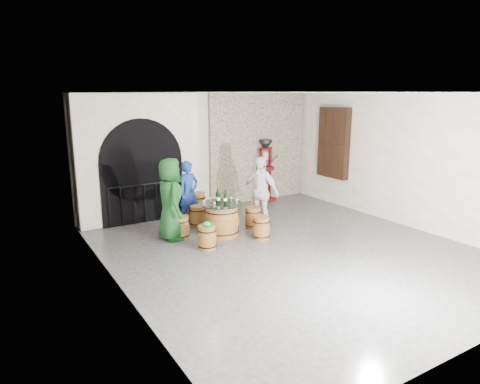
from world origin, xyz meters
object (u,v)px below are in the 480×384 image
barrel_stool_right (253,218)px  person_white (260,192)px  wine_bottle_left (218,197)px  barrel_stool_near_right (261,228)px  corking_press (265,166)px  side_barrel (197,205)px  barrel_table (222,219)px  barrel_stool_left (181,227)px  person_green (170,199)px  wine_bottle_right (217,196)px  person_blue (189,192)px  barrel_stool_far (198,216)px  wine_bottle_center (225,198)px  barrel_stool_near_left (207,237)px

barrel_stool_right → person_white: 0.64m
person_white → wine_bottle_left: person_white is taller
barrel_stool_near_right → corking_press: bearing=54.1°
corking_press → side_barrel: bearing=177.7°
barrel_table → barrel_stool_left: 0.94m
person_green → barrel_table: bearing=-100.3°
barrel_stool_left → barrel_stool_right: size_ratio=1.00×
wine_bottle_right → side_barrel: wine_bottle_right is taller
person_blue → barrel_table: bearing=-94.0°
barrel_stool_far → barrel_table: bearing=-79.7°
person_blue → corking_press: (2.90, 0.86, 0.29)m
wine_bottle_right → corking_press: size_ratio=0.18×
person_blue → wine_bottle_left: bearing=-95.8°
barrel_stool_far → side_barrel: 0.89m
barrel_stool_near_right → wine_bottle_center: wine_bottle_center is taller
barrel_stool_near_left → wine_bottle_right: 1.21m
barrel_table → barrel_stool_far: size_ratio=1.92×
barrel_stool_right → wine_bottle_right: size_ratio=1.57×
barrel_table → barrel_stool_near_left: bearing=-137.7°
wine_bottle_left → wine_bottle_right: size_ratio=1.00×
barrel_table → wine_bottle_right: bearing=95.1°
barrel_table → side_barrel: (0.20, 1.72, -0.06)m
wine_bottle_center → side_barrel: wine_bottle_center is taller
barrel_stool_left → person_white: (2.01, -0.17, 0.61)m
person_white → wine_bottle_center: 1.09m
person_blue → barrel_stool_left: bearing=-138.4°
person_green → side_barrel: bearing=-35.1°
corking_press → barrel_table: bearing=-153.1°
corking_press → wine_bottle_right: bearing=-155.4°
side_barrel → corking_press: size_ratio=0.34×
person_white → wine_bottle_right: size_ratio=5.29×
corking_press → barrel_stool_near_right: bearing=-137.5°
barrel_stool_near_left → side_barrel: size_ratio=0.81×
person_green → corking_press: bearing=-56.6°
wine_bottle_center → corking_press: size_ratio=0.18×
side_barrel → corking_press: bearing=9.3°
person_blue → wine_bottle_right: person_blue is taller
wine_bottle_right → barrel_stool_near_right: bearing=-51.6°
barrel_stool_right → wine_bottle_center: 1.09m
barrel_stool_near_right → wine_bottle_left: bearing=133.7°
barrel_table → person_green: (-1.08, 0.36, 0.54)m
barrel_stool_right → barrel_table: bearing=-173.7°
wine_bottle_left → side_barrel: 1.78m
barrel_stool_near_right → barrel_stool_left: bearing=147.7°
person_white → barrel_stool_right: bearing=-106.7°
barrel_stool_left → person_blue: (0.65, 0.97, 0.53)m
barrel_stool_far → person_white: person_white is taller
barrel_stool_far → barrel_stool_near_left: bearing=-108.7°
barrel_stool_near_left → wine_bottle_center: bearing=36.2°
wine_bottle_center → barrel_table: bearing=126.2°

